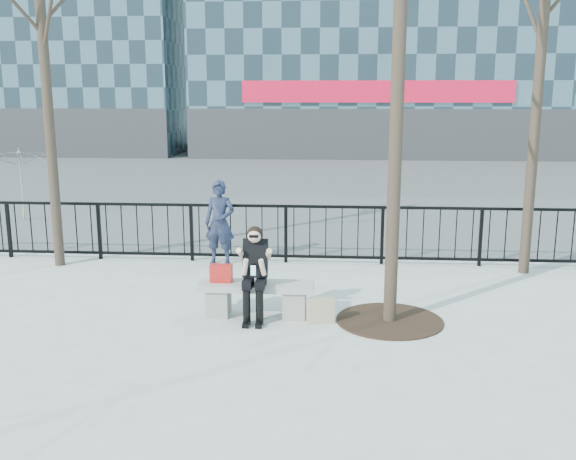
{
  "coord_description": "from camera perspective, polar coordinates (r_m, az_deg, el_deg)",
  "views": [
    {
      "loc": [
        1.09,
        -8.74,
        3.15
      ],
      "look_at": [
        0.4,
        0.8,
        1.1
      ],
      "focal_mm": 40.0,
      "sensor_mm": 36.0,
      "label": 1
    }
  ],
  "objects": [
    {
      "name": "bench_main",
      "position": [
        9.26,
        -2.84,
        -5.84
      ],
      "size": [
        1.65,
        0.46,
        0.49
      ],
      "color": "slate",
      "rests_on": "ground"
    },
    {
      "name": "street_surface",
      "position": [
        23.97,
        1.52,
        4.57
      ],
      "size": [
        60.0,
        23.0,
        0.01
      ],
      "primitive_type": "cube",
      "color": "#474747",
      "rests_on": "ground"
    },
    {
      "name": "standing_man",
      "position": [
        11.97,
        -6.08,
        0.65
      ],
      "size": [
        0.62,
        0.46,
        1.58
      ],
      "primitive_type": "imported",
      "rotation": [
        0.0,
        0.0,
        -0.14
      ],
      "color": "black",
      "rests_on": "ground"
    },
    {
      "name": "seated_woman",
      "position": [
        9.0,
        -2.99,
        -3.92
      ],
      "size": [
        0.5,
        0.64,
        1.34
      ],
      "color": "black",
      "rests_on": "ground"
    },
    {
      "name": "tree_grate",
      "position": [
        9.23,
        9.01,
        -7.94
      ],
      "size": [
        1.5,
        1.5,
        0.02
      ],
      "primitive_type": "cylinder",
      "color": "black",
      "rests_on": "ground"
    },
    {
      "name": "railing",
      "position": [
        12.07,
        -1.14,
        -0.32
      ],
      "size": [
        14.0,
        0.06,
        1.1
      ],
      "color": "black",
      "rests_on": "ground"
    },
    {
      "name": "handbag",
      "position": [
        9.26,
        -5.96,
        -3.84
      ],
      "size": [
        0.32,
        0.16,
        0.26
      ],
      "primitive_type": "cube",
      "rotation": [
        0.0,
        0.0,
        -0.05
      ],
      "color": "#B41916",
      "rests_on": "bench_main"
    },
    {
      "name": "shopping_bag",
      "position": [
        9.02,
        2.93,
        -7.17
      ],
      "size": [
        0.4,
        0.22,
        0.35
      ],
      "primitive_type": "cube",
      "rotation": [
        0.0,
        0.0,
        0.22
      ],
      "color": "#CCB390",
      "rests_on": "ground"
    },
    {
      "name": "ground",
      "position": [
        9.36,
        -2.82,
        -7.6
      ],
      "size": [
        120.0,
        120.0,
        0.0
      ],
      "primitive_type": "plane",
      "color": "#A1A09B",
      "rests_on": "ground"
    },
    {
      "name": "vendor_umbrella",
      "position": [
        17.34,
        -22.68,
        3.76
      ],
      "size": [
        2.01,
        2.05,
        1.82
      ],
      "primitive_type": "imported",
      "rotation": [
        0.0,
        0.0,
        0.01
      ],
      "color": "yellow",
      "rests_on": "ground"
    }
  ]
}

